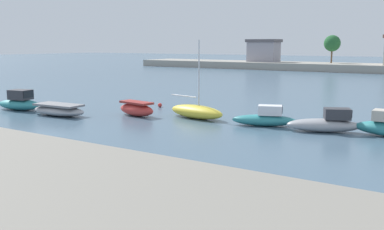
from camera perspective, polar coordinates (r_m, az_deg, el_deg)
name	(u,v)px	position (r m, az deg, el deg)	size (l,w,h in m)	color
ground_plane	(33,137)	(28.92, -20.37, -2.76)	(400.00, 400.00, 0.00)	#476075
moored_boat_0	(20,102)	(41.15, -21.87, 1.55)	(4.83, 2.57, 1.80)	teal
moored_boat_1	(59,110)	(36.86, -17.26, 0.64)	(5.32, 2.38, 0.96)	#9E9EA3
moored_boat_2	(136,109)	(35.33, -7.38, 0.80)	(3.90, 1.99, 1.18)	#C63833
moored_boat_3	(196,111)	(33.86, 0.56, 0.47)	(5.53, 2.70, 6.13)	yellow
moored_boat_4	(265,118)	(31.14, 9.69, -0.43)	(4.71, 2.88, 1.49)	teal
moored_boat_5	(326,123)	(29.93, 17.35, -1.05)	(4.98, 3.24, 1.61)	#9E9EA3
mooring_buoy_0	(160,105)	(40.01, -4.28, 1.32)	(0.39, 0.39, 0.39)	red
mooring_buoy_2	(34,104)	(43.90, -20.19, 1.40)	(0.26, 0.26, 0.26)	red
distant_shoreline	(360,62)	(98.77, 21.35, 6.52)	(102.46, 11.98, 7.91)	gray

